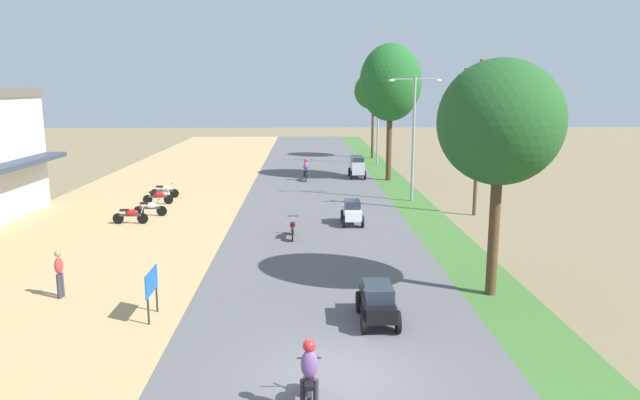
{
  "coord_description": "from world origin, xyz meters",
  "views": [
    {
      "loc": [
        -0.78,
        -12.97,
        6.91
      ],
      "look_at": [
        -0.0,
        16.12,
        1.27
      ],
      "focal_mm": 32.62,
      "sensor_mm": 36.0,
      "label": 1
    }
  ],
  "objects_px": {
    "median_tree_nearest": "(500,123)",
    "car_hatchback_white": "(352,211)",
    "median_tree_second": "(390,83)",
    "car_sedan_black": "(377,301)",
    "motorbike_ahead_third": "(306,170)",
    "motorbike_ahead_second": "(293,227)",
    "pedestrian_on_shoulder": "(59,271)",
    "parked_motorbike_nearest": "(131,214)",
    "utility_pole_near": "(478,136)",
    "parked_motorbike_fourth": "(165,190)",
    "car_van_silver": "(357,166)",
    "motorbike_foreground_rider": "(309,376)",
    "street_signboard": "(152,285)",
    "parked_motorbike_second": "(151,207)",
    "streetlamp_mid": "(378,113)",
    "parked_motorbike_third": "(158,196)",
    "streetlamp_near": "(414,130)",
    "median_tree_third": "(373,91)"
  },
  "relations": [
    {
      "from": "pedestrian_on_shoulder",
      "to": "car_hatchback_white",
      "type": "distance_m",
      "value": 14.64
    },
    {
      "from": "parked_motorbike_fourth",
      "to": "motorbike_ahead_third",
      "type": "distance_m",
      "value": 11.09
    },
    {
      "from": "parked_motorbike_fourth",
      "to": "streetlamp_near",
      "type": "xyz_separation_m",
      "value": [
        15.42,
        -1.43,
        3.84
      ]
    },
    {
      "from": "streetlamp_mid",
      "to": "motorbike_ahead_third",
      "type": "height_order",
      "value": "streetlamp_mid"
    },
    {
      "from": "streetlamp_mid",
      "to": "median_tree_nearest",
      "type": "bearing_deg",
      "value": -90.55
    },
    {
      "from": "median_tree_nearest",
      "to": "motorbike_ahead_second",
      "type": "height_order",
      "value": "median_tree_nearest"
    },
    {
      "from": "median_tree_second",
      "to": "streetlamp_mid",
      "type": "xyz_separation_m",
      "value": [
        0.28,
        9.1,
        -2.55
      ]
    },
    {
      "from": "motorbike_ahead_second",
      "to": "utility_pole_near",
      "type": "bearing_deg",
      "value": 26.47
    },
    {
      "from": "parked_motorbike_fourth",
      "to": "car_hatchback_white",
      "type": "bearing_deg",
      "value": -34.16
    },
    {
      "from": "streetlamp_near",
      "to": "motorbike_ahead_third",
      "type": "height_order",
      "value": "streetlamp_near"
    },
    {
      "from": "parked_motorbike_second",
      "to": "car_van_silver",
      "type": "distance_m",
      "value": 18.08
    },
    {
      "from": "parked_motorbike_third",
      "to": "median_tree_nearest",
      "type": "xyz_separation_m",
      "value": [
        15.01,
        -15.81,
        5.25
      ]
    },
    {
      "from": "motorbike_ahead_third",
      "to": "motorbike_ahead_second",
      "type": "bearing_deg",
      "value": -92.27
    },
    {
      "from": "parked_motorbike_third",
      "to": "streetlamp_mid",
      "type": "relative_size",
      "value": 0.22
    },
    {
      "from": "parked_motorbike_nearest",
      "to": "street_signboard",
      "type": "xyz_separation_m",
      "value": [
        4.29,
        -12.47,
        0.55
      ]
    },
    {
      "from": "parked_motorbike_fourth",
      "to": "street_signboard",
      "type": "relative_size",
      "value": 1.2
    },
    {
      "from": "parked_motorbike_fourth",
      "to": "motorbike_ahead_second",
      "type": "bearing_deg",
      "value": -51.09
    },
    {
      "from": "median_tree_nearest",
      "to": "car_hatchback_white",
      "type": "xyz_separation_m",
      "value": [
        -3.86,
        10.24,
        -5.05
      ]
    },
    {
      "from": "pedestrian_on_shoulder",
      "to": "utility_pole_near",
      "type": "relative_size",
      "value": 0.19
    },
    {
      "from": "parked_motorbike_third",
      "to": "motorbike_ahead_third",
      "type": "relative_size",
      "value": 1.0
    },
    {
      "from": "parked_motorbike_third",
      "to": "streetlamp_near",
      "type": "bearing_deg",
      "value": 2.33
    },
    {
      "from": "parked_motorbike_third",
      "to": "streetlamp_near",
      "type": "relative_size",
      "value": 0.24
    },
    {
      "from": "median_tree_second",
      "to": "car_sedan_black",
      "type": "bearing_deg",
      "value": -98.81
    },
    {
      "from": "parked_motorbike_third",
      "to": "motorbike_foreground_rider",
      "type": "bearing_deg",
      "value": -68.89
    },
    {
      "from": "parked_motorbike_nearest",
      "to": "car_sedan_black",
      "type": "bearing_deg",
      "value": -49.75
    },
    {
      "from": "median_tree_nearest",
      "to": "car_sedan_black",
      "type": "relative_size",
      "value": 3.45
    },
    {
      "from": "parked_motorbike_fourth",
      "to": "street_signboard",
      "type": "height_order",
      "value": "street_signboard"
    },
    {
      "from": "median_tree_second",
      "to": "motorbike_ahead_second",
      "type": "distance_m",
      "value": 19.5
    },
    {
      "from": "parked_motorbike_nearest",
      "to": "utility_pole_near",
      "type": "height_order",
      "value": "utility_pole_near"
    },
    {
      "from": "parked_motorbike_second",
      "to": "motorbike_ahead_third",
      "type": "xyz_separation_m",
      "value": [
        8.46,
        11.92,
        0.3
      ]
    },
    {
      "from": "parked_motorbike_third",
      "to": "median_tree_second",
      "type": "distance_m",
      "value": 18.67
    },
    {
      "from": "parked_motorbike_fourth",
      "to": "streetlamp_near",
      "type": "relative_size",
      "value": 0.24
    },
    {
      "from": "median_tree_third",
      "to": "car_hatchback_white",
      "type": "height_order",
      "value": "median_tree_third"
    },
    {
      "from": "parked_motorbike_fourth",
      "to": "car_sedan_black",
      "type": "distance_m",
      "value": 22.99
    },
    {
      "from": "car_sedan_black",
      "to": "streetlamp_mid",
      "type": "bearing_deg",
      "value": 82.96
    },
    {
      "from": "parked_motorbike_nearest",
      "to": "parked_motorbike_second",
      "type": "distance_m",
      "value": 1.89
    },
    {
      "from": "car_hatchback_white",
      "to": "parked_motorbike_third",
      "type": "bearing_deg",
      "value": 153.43
    },
    {
      "from": "motorbike_ahead_third",
      "to": "street_signboard",
      "type": "bearing_deg",
      "value": -100.18
    },
    {
      "from": "car_sedan_black",
      "to": "median_tree_nearest",
      "type": "bearing_deg",
      "value": 29.52
    },
    {
      "from": "median_tree_second",
      "to": "car_hatchback_white",
      "type": "xyz_separation_m",
      "value": [
        -3.9,
        -14.36,
        -6.51
      ]
    },
    {
      "from": "median_tree_third",
      "to": "utility_pole_near",
      "type": "height_order",
      "value": "median_tree_third"
    },
    {
      "from": "car_van_silver",
      "to": "motorbike_foreground_rider",
      "type": "xyz_separation_m",
      "value": [
        -3.95,
        -32.71,
        -0.17
      ]
    },
    {
      "from": "median_tree_second",
      "to": "streetlamp_near",
      "type": "relative_size",
      "value": 1.34
    },
    {
      "from": "median_tree_nearest",
      "to": "motorbike_foreground_rider",
      "type": "distance_m",
      "value": 10.6
    },
    {
      "from": "utility_pole_near",
      "to": "car_hatchback_white",
      "type": "height_order",
      "value": "utility_pole_near"
    },
    {
      "from": "street_signboard",
      "to": "median_tree_third",
      "type": "distance_m",
      "value": 42.3
    },
    {
      "from": "median_tree_nearest",
      "to": "streetlamp_mid",
      "type": "distance_m",
      "value": 33.72
    },
    {
      "from": "parked_motorbike_nearest",
      "to": "parked_motorbike_fourth",
      "type": "bearing_deg",
      "value": 89.62
    },
    {
      "from": "median_tree_nearest",
      "to": "motorbike_ahead_third",
      "type": "bearing_deg",
      "value": 104.15
    },
    {
      "from": "parked_motorbike_fourth",
      "to": "streetlamp_near",
      "type": "distance_m",
      "value": 15.96
    }
  ]
}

